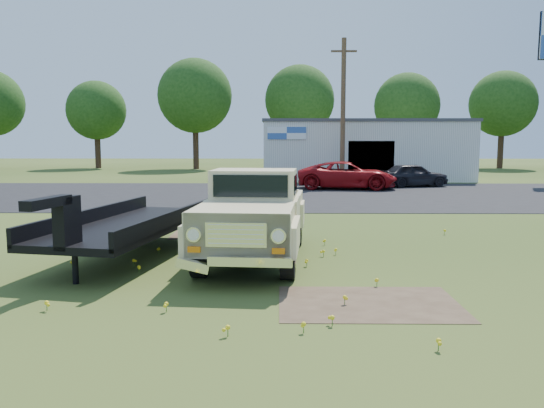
# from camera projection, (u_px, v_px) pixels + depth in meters

# --- Properties ---
(ground) EXTENTS (140.00, 140.00, 0.00)m
(ground) POSITION_uv_depth(u_px,v_px,m) (279.00, 262.00, 11.84)
(ground) COLOR #2F4616
(ground) RESTS_ON ground
(asphalt_lot) EXTENTS (90.00, 14.00, 0.02)m
(asphalt_lot) POSITION_uv_depth(u_px,v_px,m) (279.00, 195.00, 26.73)
(asphalt_lot) COLOR black
(asphalt_lot) RESTS_ON ground
(dirt_patch_a) EXTENTS (3.00, 2.00, 0.01)m
(dirt_patch_a) POSITION_uv_depth(u_px,v_px,m) (369.00, 304.00, 8.84)
(dirt_patch_a) COLOR #4C3828
(dirt_patch_a) RESTS_ON ground
(dirt_patch_b) EXTENTS (2.20, 1.60, 0.01)m
(dirt_patch_b) POSITION_uv_depth(u_px,v_px,m) (210.00, 235.00, 15.34)
(dirt_patch_b) COLOR #4C3828
(dirt_patch_b) RESTS_ON ground
(commercial_building) EXTENTS (14.20, 8.20, 4.15)m
(commercial_building) POSITION_uv_depth(u_px,v_px,m) (362.00, 149.00, 38.31)
(commercial_building) COLOR beige
(commercial_building) RESTS_ON ground
(utility_pole_mid) EXTENTS (1.60, 0.30, 9.00)m
(utility_pole_mid) POSITION_uv_depth(u_px,v_px,m) (343.00, 110.00, 33.09)
(utility_pole_mid) COLOR #4C3323
(utility_pole_mid) RESTS_ON ground
(treeline_b) EXTENTS (5.76, 5.76, 8.57)m
(treeline_b) POSITION_uv_depth(u_px,v_px,m) (96.00, 111.00, 52.11)
(treeline_b) COLOR #372319
(treeline_b) RESTS_ON ground
(treeline_c) EXTENTS (7.04, 7.04, 10.47)m
(treeline_c) POSITION_uv_depth(u_px,v_px,m) (195.00, 96.00, 50.34)
(treeline_c) COLOR #372319
(treeline_c) RESTS_ON ground
(treeline_d) EXTENTS (6.72, 6.72, 10.00)m
(treeline_d) POSITION_uv_depth(u_px,v_px,m) (300.00, 100.00, 51.24)
(treeline_d) COLOR #372319
(treeline_d) RESTS_ON ground
(treeline_e) EXTENTS (6.08, 6.08, 9.04)m
(treeline_e) POSITION_uv_depth(u_px,v_px,m) (407.00, 106.00, 49.70)
(treeline_e) COLOR #372319
(treeline_e) RESTS_ON ground
(treeline_f) EXTENTS (6.40, 6.40, 9.52)m
(treeline_f) POSITION_uv_depth(u_px,v_px,m) (503.00, 104.00, 52.01)
(treeline_f) COLOR #372319
(treeline_f) RESTS_ON ground
(vintage_pickup_truck) EXTENTS (2.66, 5.86, 2.07)m
(vintage_pickup_truck) POSITION_uv_depth(u_px,v_px,m) (254.00, 214.00, 12.07)
(vintage_pickup_truck) COLOR beige
(vintage_pickup_truck) RESTS_ON ground
(flatbed_trailer) EXTENTS (3.25, 6.66, 1.74)m
(flatbed_trailer) POSITION_uv_depth(u_px,v_px,m) (132.00, 220.00, 12.33)
(flatbed_trailer) COLOR black
(flatbed_trailer) RESTS_ON ground
(red_pickup) EXTENTS (5.77, 3.17, 1.53)m
(red_pickup) POSITION_uv_depth(u_px,v_px,m) (347.00, 175.00, 29.76)
(red_pickup) COLOR maroon
(red_pickup) RESTS_ON ground
(dark_sedan) EXTENTS (4.32, 2.51, 1.38)m
(dark_sedan) POSITION_uv_depth(u_px,v_px,m) (413.00, 175.00, 31.29)
(dark_sedan) COLOR black
(dark_sedan) RESTS_ON ground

